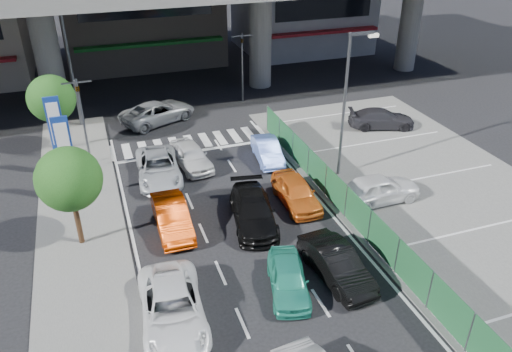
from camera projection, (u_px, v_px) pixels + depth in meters
name	position (u px, v px, depth m)	size (l,w,h in m)	color
ground	(256.00, 265.00, 21.41)	(120.00, 120.00, 0.00)	black
parking_lot	(441.00, 197.00, 26.20)	(12.00, 28.00, 0.06)	#595956
sidewalk_left	(82.00, 243.00, 22.67)	(4.00, 30.00, 0.12)	#595956
fence_run	(356.00, 213.00, 23.31)	(0.16, 22.00, 1.80)	#1B4F2B
traffic_light_left	(80.00, 101.00, 27.60)	(1.60, 1.24, 5.20)	#595B60
traffic_light_right	(242.00, 50.00, 36.72)	(1.60, 1.24, 5.20)	#595B60
street_lamp_right	(348.00, 95.00, 26.08)	(1.65, 0.22, 8.00)	#595B60
street_lamp_left	(72.00, 58.00, 32.10)	(1.65, 0.22, 8.00)	#595B60
signboard_near	(64.00, 148.00, 24.44)	(0.80, 0.14, 4.70)	#595B60
signboard_far	(56.00, 126.00, 26.79)	(0.80, 0.14, 4.70)	#595B60
tree_near	(69.00, 179.00, 21.05)	(2.80, 2.80, 4.80)	#382314
tree_far	(51.00, 99.00, 29.47)	(2.80, 2.80, 4.80)	#382314
sedan_white_mid_left	(173.00, 308.00, 18.19)	(2.29, 4.97, 1.38)	white
taxi_teal_mid	(288.00, 278.00, 19.71)	(1.47, 3.66, 1.25)	teal
hatch_black_mid_right	(336.00, 264.00, 20.39)	(1.46, 4.19, 1.38)	black
taxi_orange_left	(172.00, 217.00, 23.38)	(1.46, 4.19, 1.38)	#C53603
sedan_black_mid	(253.00, 211.00, 23.82)	(1.93, 4.76, 1.38)	black
taxi_orange_right	(296.00, 192.00, 25.37)	(1.63, 4.05, 1.38)	orange
wagon_silver_front_left	(158.00, 168.00, 27.65)	(2.29, 4.97, 1.38)	silver
sedan_white_front_mid	(191.00, 156.00, 28.93)	(1.62, 4.03, 1.37)	silver
kei_truck_front_right	(267.00, 151.00, 29.65)	(1.32, 3.78, 1.25)	#6A8EF6
crossing_wagon_silver	(158.00, 112.00, 34.69)	(2.44, 5.30, 1.47)	gray
parked_sedan_white	(378.00, 189.00, 25.42)	(1.77, 4.39, 1.50)	white
parked_sedan_dgrey	(381.00, 118.00, 33.76)	(1.79, 4.41, 1.28)	#2F2E33
traffic_cone	(335.00, 178.00, 27.22)	(0.35, 0.35, 0.67)	#F3590D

